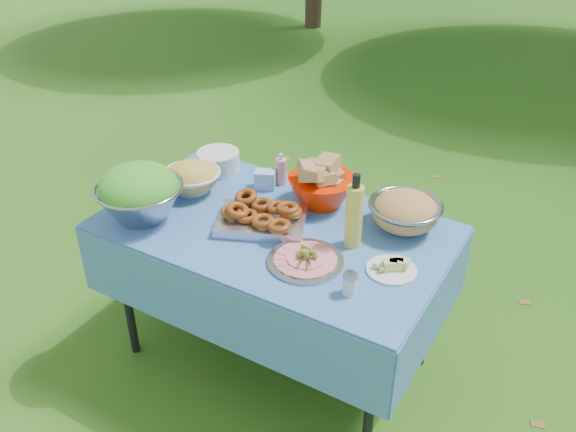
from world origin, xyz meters
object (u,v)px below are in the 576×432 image
object	(u,v)px
salad_bowl	(139,193)
bread_bowl	(321,184)
plate_stack	(218,161)
charcuterie_platter	(305,255)
picnic_table	(275,296)
oil_bottle	(354,211)
pasta_bowl_steel	(405,211)

from	to	relation	value
salad_bowl	bread_bowl	distance (m)	0.79
plate_stack	charcuterie_platter	world-z (taller)	plate_stack
picnic_table	oil_bottle	world-z (taller)	oil_bottle
salad_bowl	bread_bowl	size ratio (longest dim) A/B	1.24
salad_bowl	charcuterie_platter	size ratio (longest dim) A/B	1.24
pasta_bowl_steel	oil_bottle	xyz separation A→B (m)	(-0.13, -0.22, 0.08)
plate_stack	pasta_bowl_steel	world-z (taller)	pasta_bowl_steel
picnic_table	bread_bowl	size ratio (longest dim) A/B	4.84
salad_bowl	plate_stack	xyz separation A→B (m)	(0.03, 0.53, -0.07)
salad_bowl	charcuterie_platter	distance (m)	0.78
bread_bowl	plate_stack	bearing A→B (deg)	177.69
bread_bowl	charcuterie_platter	distance (m)	0.46
charcuterie_platter	oil_bottle	distance (m)	0.26
salad_bowl	pasta_bowl_steel	size ratio (longest dim) A/B	1.23
plate_stack	oil_bottle	bearing A→B (deg)	-16.29
plate_stack	oil_bottle	distance (m)	0.89
picnic_table	plate_stack	size ratio (longest dim) A/B	7.02
plate_stack	picnic_table	bearing A→B (deg)	-30.14
oil_bottle	bread_bowl	bearing A→B (deg)	139.58
pasta_bowl_steel	charcuterie_platter	world-z (taller)	pasta_bowl_steel
bread_bowl	pasta_bowl_steel	distance (m)	0.40
pasta_bowl_steel	charcuterie_platter	size ratio (longest dim) A/B	1.01
bread_bowl	oil_bottle	distance (m)	0.35
picnic_table	plate_stack	distance (m)	0.73
pasta_bowl_steel	bread_bowl	bearing A→B (deg)	179.83
charcuterie_platter	pasta_bowl_steel	bearing A→B (deg)	61.06
pasta_bowl_steel	oil_bottle	world-z (taller)	oil_bottle
picnic_table	bread_bowl	xyz separation A→B (m)	(0.08, 0.27, 0.48)
salad_bowl	plate_stack	bearing A→B (deg)	87.27
oil_bottle	picnic_table	bearing A→B (deg)	-172.55
salad_bowl	oil_bottle	size ratio (longest dim) A/B	1.17
picnic_table	salad_bowl	bearing A→B (deg)	-156.23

